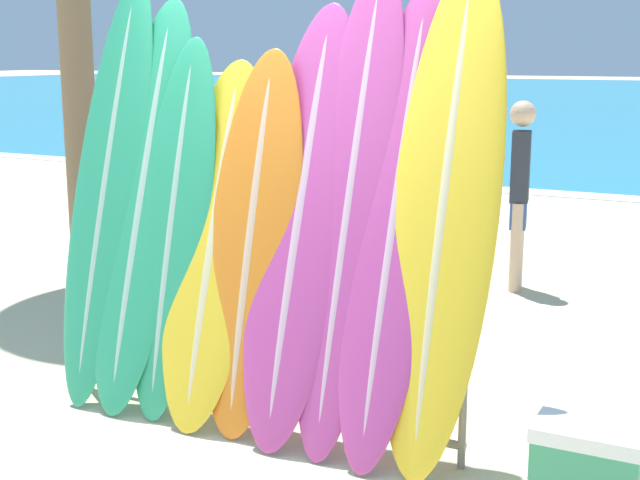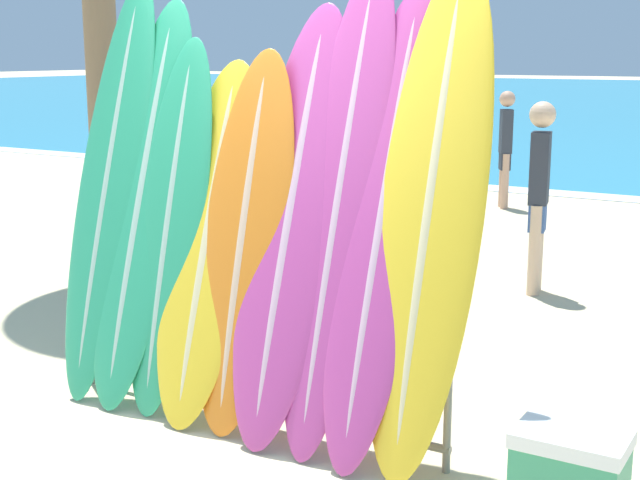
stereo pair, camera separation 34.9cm
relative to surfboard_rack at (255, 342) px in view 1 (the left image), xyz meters
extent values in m
cube|color=white|center=(0.14, 9.28, -0.48)|extent=(120.00, 0.60, 0.01)
cylinder|color=gray|center=(-1.21, 0.00, -0.04)|extent=(0.04, 0.04, 0.90)
cylinder|color=gray|center=(1.21, 0.00, -0.04)|extent=(0.04, 0.04, 0.90)
cylinder|color=gray|center=(0.00, 0.00, 0.39)|extent=(2.46, 0.04, 0.04)
cylinder|color=gray|center=(0.00, 0.00, -0.37)|extent=(2.46, 0.04, 0.04)
ellipsoid|color=#289E70|center=(-1.06, 0.07, 0.78)|extent=(0.49, 0.82, 2.54)
ellipsoid|color=#9AC3B3|center=(-1.06, 0.07, 0.78)|extent=(0.09, 0.80, 2.44)
ellipsoid|color=#289E70|center=(-0.79, 0.06, 0.71)|extent=(0.57, 0.82, 2.40)
ellipsoid|color=#9AC3B3|center=(-0.79, 0.06, 0.71)|extent=(0.10, 0.80, 2.30)
ellipsoid|color=#289E70|center=(-0.54, 0.02, 0.60)|extent=(0.49, 0.62, 2.16)
ellipsoid|color=#9AC3B3|center=(-0.54, 0.02, 0.60)|extent=(0.09, 0.61, 2.08)
ellipsoid|color=yellow|center=(-0.27, 0.01, 0.53)|extent=(0.60, 0.71, 2.04)
ellipsoid|color=beige|center=(-0.27, 0.01, 0.53)|extent=(0.11, 0.69, 1.96)
ellipsoid|color=orange|center=(-0.01, 0.01, 0.56)|extent=(0.56, 0.62, 2.10)
ellipsoid|color=beige|center=(-0.01, 0.01, 0.56)|extent=(0.10, 0.60, 2.02)
ellipsoid|color=#B23D8E|center=(0.26, 0.06, 0.69)|extent=(0.58, 0.86, 2.35)
ellipsoid|color=#CAA1BE|center=(0.26, 0.06, 0.69)|extent=(0.10, 0.83, 2.26)
ellipsoid|color=#B23D8E|center=(0.54, 0.09, 0.79)|extent=(0.48, 0.86, 2.56)
ellipsoid|color=#CAA1BE|center=(0.54, 0.09, 0.79)|extent=(0.09, 0.84, 2.46)
ellipsoid|color=#B23D8E|center=(0.80, 0.08, 0.73)|extent=(0.50, 0.89, 2.43)
ellipsoid|color=#CAA1BE|center=(0.80, 0.08, 0.73)|extent=(0.09, 0.87, 2.34)
ellipsoid|color=yellow|center=(1.06, 0.07, 0.78)|extent=(0.56, 0.78, 2.54)
ellipsoid|color=beige|center=(1.06, 0.07, 0.78)|extent=(0.10, 0.76, 2.44)
cylinder|color=tan|center=(-1.14, 7.58, -0.11)|extent=(0.10, 0.10, 0.75)
cylinder|color=tan|center=(-1.22, 7.72, -0.11)|extent=(0.10, 0.10, 0.75)
cube|color=#282D38|center=(-1.18, 7.65, 0.15)|extent=(0.22, 0.25, 0.22)
cube|color=#2D333D|center=(-1.18, 7.65, 0.55)|extent=(0.24, 0.27, 0.58)
sphere|color=tan|center=(-1.18, 7.65, 0.98)|extent=(0.21, 0.21, 0.21)
cylinder|color=beige|center=(0.55, 3.50, -0.09)|extent=(0.11, 0.11, 0.79)
cylinder|color=beige|center=(0.52, 3.67, -0.09)|extent=(0.11, 0.11, 0.79)
cube|color=#385693|center=(0.53, 3.59, 0.19)|extent=(0.18, 0.25, 0.24)
cube|color=#2D333D|center=(0.53, 3.59, 0.61)|extent=(0.20, 0.27, 0.62)
sphere|color=beige|center=(0.53, 3.59, 1.07)|extent=(0.22, 0.22, 0.22)
cylinder|color=beige|center=(-0.96, 5.12, -0.08)|extent=(0.11, 0.11, 0.81)
cylinder|color=beige|center=(-1.09, 5.24, -0.08)|extent=(0.11, 0.11, 0.81)
cube|color=#CC4C3D|center=(-1.03, 5.18, 0.20)|extent=(0.26, 0.26, 0.24)
cube|color=#2D333D|center=(-1.03, 5.18, 0.64)|extent=(0.29, 0.28, 0.63)
sphere|color=beige|center=(-1.03, 5.18, 1.10)|extent=(0.23, 0.23, 0.23)
cylinder|color=tan|center=(-2.45, 7.17, -0.11)|extent=(0.11, 0.11, 0.76)
cylinder|color=tan|center=(-2.34, 7.05, -0.11)|extent=(0.11, 0.11, 0.76)
cube|color=gold|center=(-2.39, 7.11, 0.16)|extent=(0.24, 0.25, 0.23)
cube|color=gold|center=(-2.39, 7.11, 0.57)|extent=(0.26, 0.27, 0.60)
sphere|color=tan|center=(-2.39, 7.11, 1.01)|extent=(0.22, 0.22, 0.22)
cube|color=#389366|center=(1.85, -0.08, -0.33)|extent=(0.48, 0.33, 0.32)
cube|color=white|center=(1.85, -0.08, -0.13)|extent=(0.50, 0.34, 0.07)
camera|label=1|loc=(2.47, -4.05, 1.58)|focal=50.00mm
camera|label=2|loc=(2.78, -3.88, 1.58)|focal=50.00mm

